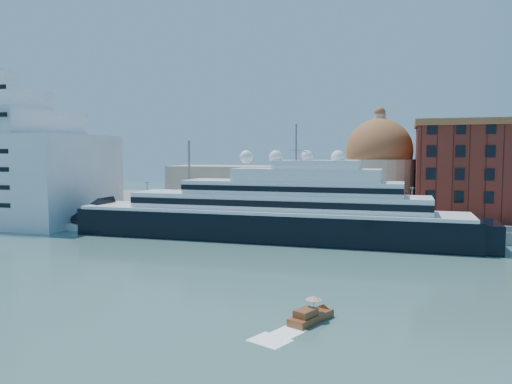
% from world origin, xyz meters
% --- Properties ---
extents(ground, '(400.00, 400.00, 0.00)m').
position_xyz_m(ground, '(0.00, 0.00, 0.00)').
color(ground, '#3D6965').
rests_on(ground, ground).
extents(quay, '(180.00, 10.00, 2.50)m').
position_xyz_m(quay, '(0.00, 34.00, 1.25)').
color(quay, gray).
rests_on(quay, ground).
extents(land, '(260.00, 72.00, 2.00)m').
position_xyz_m(land, '(0.00, 75.00, 1.00)').
color(land, slate).
rests_on(land, ground).
extents(quay_fence, '(180.00, 0.10, 1.20)m').
position_xyz_m(quay_fence, '(0.00, 29.50, 3.10)').
color(quay_fence, slate).
rests_on(quay_fence, quay).
extents(superyacht, '(91.38, 12.67, 27.31)m').
position_xyz_m(superyacht, '(-1.04, 23.00, 4.71)').
color(superyacht, black).
rests_on(superyacht, ground).
extents(service_barge, '(13.85, 7.78, 2.96)m').
position_xyz_m(service_barge, '(-40.82, 22.05, 0.85)').
color(service_barge, white).
rests_on(service_barge, ground).
extents(water_taxi, '(4.18, 6.21, 2.81)m').
position_xyz_m(water_taxi, '(19.37, -24.04, 0.67)').
color(water_taxi, brown).
rests_on(water_taxi, ground).
extents(warehouse, '(43.00, 19.00, 23.25)m').
position_xyz_m(warehouse, '(52.00, 52.00, 13.79)').
color(warehouse, maroon).
rests_on(warehouse, land).
extents(church, '(66.00, 18.00, 25.50)m').
position_xyz_m(church, '(6.39, 57.72, 10.91)').
color(church, beige).
rests_on(church, land).
extents(lamp_posts, '(120.80, 2.40, 18.00)m').
position_xyz_m(lamp_posts, '(-12.67, 32.27, 9.84)').
color(lamp_posts, slate).
rests_on(lamp_posts, quay).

